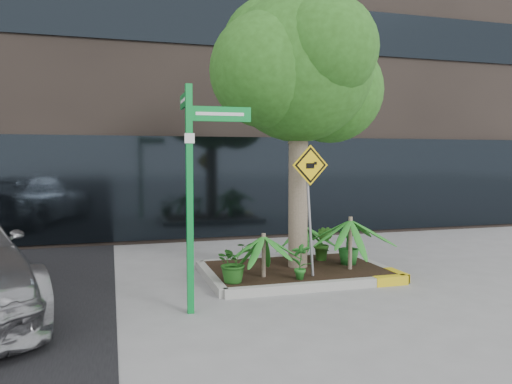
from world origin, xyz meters
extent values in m
plane|color=gray|center=(0.00, 0.00, 0.00)|extent=(80.00, 80.00, 0.00)
cube|color=#9E9E99|center=(0.20, 1.40, 0.07)|extent=(3.20, 0.15, 0.15)
cube|color=#9E9E99|center=(0.20, -0.80, 0.07)|extent=(3.20, 0.15, 0.15)
cube|color=#9E9E99|center=(-1.40, 0.30, 0.07)|extent=(0.15, 2.20, 0.15)
cube|color=#9E9E99|center=(1.80, 0.30, 0.07)|extent=(0.15, 2.20, 0.15)
cube|color=gold|center=(1.50, -0.80, 0.07)|extent=(0.60, 0.17, 0.15)
cube|color=black|center=(0.20, 0.30, 0.12)|extent=(3.05, 2.05, 0.06)
cylinder|color=gray|center=(0.26, 0.37, 1.67)|extent=(0.36, 0.36, 3.34)
cylinder|color=gray|center=(0.37, 0.37, 2.89)|extent=(0.63, 0.18, 1.08)
sphere|color=#265718|center=(0.26, 0.37, 3.78)|extent=(2.67, 2.67, 2.67)
sphere|color=#265718|center=(1.04, 0.70, 3.45)|extent=(2.00, 2.00, 2.00)
sphere|color=#265718|center=(-0.40, 0.15, 3.67)|extent=(2.00, 2.00, 2.00)
sphere|color=#265718|center=(0.49, -0.30, 4.01)|extent=(1.78, 1.78, 1.78)
sphere|color=#265718|center=(-0.07, 0.93, 4.23)|extent=(1.89, 1.89, 1.89)
cylinder|color=gray|center=(1.10, -0.09, 0.63)|extent=(0.07, 0.07, 0.95)
cylinder|color=gray|center=(-0.58, -0.21, 0.52)|extent=(0.07, 0.07, 0.74)
cylinder|color=gray|center=(0.70, 1.13, 0.49)|extent=(0.07, 0.07, 0.69)
imported|color=#1C4F16|center=(-1.15, -0.43, 0.48)|extent=(0.76, 0.76, 0.67)
imported|color=#1C5F1F|center=(1.26, 0.29, 0.51)|extent=(0.57, 0.57, 0.73)
imported|color=#237123|center=(-0.04, -0.55, 0.46)|extent=(0.35, 0.35, 0.61)
imported|color=#2C691E|center=(0.94, 0.75, 0.49)|extent=(0.53, 0.53, 0.68)
cube|color=#0C8933|center=(-2.00, -1.35, 1.58)|extent=(0.09, 0.09, 3.17)
cube|color=#0C8933|center=(-1.57, -1.36, 2.77)|extent=(0.88, 0.04, 0.20)
cube|color=#0C8933|center=(-1.99, -0.92, 3.00)|extent=(0.04, 0.88, 0.20)
cube|color=white|center=(-1.57, -1.38, 2.77)|extent=(0.68, 0.02, 0.05)
cube|color=white|center=(-2.01, -0.92, 3.00)|extent=(0.02, 0.68, 0.05)
cube|color=white|center=(-2.00, -1.41, 2.43)|extent=(0.14, 0.01, 0.14)
cylinder|color=slate|center=(0.21, -0.30, 1.18)|extent=(0.09, 0.30, 2.04)
cube|color=yellow|center=(0.21, -0.32, 2.04)|extent=(0.68, 0.12, 0.69)
cube|color=black|center=(0.21, -0.34, 2.04)|extent=(0.60, 0.10, 0.61)
cube|color=yellow|center=(0.21, -0.34, 2.04)|extent=(0.51, 0.08, 0.52)
cube|color=black|center=(0.20, -0.34, 2.03)|extent=(0.16, 0.03, 0.09)
camera|label=1|loc=(-3.04, -8.17, 2.17)|focal=35.00mm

